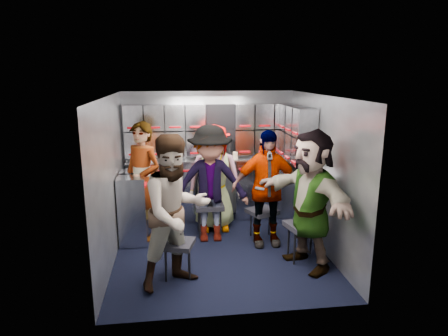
{
  "coord_description": "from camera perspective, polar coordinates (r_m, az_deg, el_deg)",
  "views": [
    {
      "loc": [
        -0.6,
        -5.04,
        2.39
      ],
      "look_at": [
        0.1,
        0.35,
        1.09
      ],
      "focal_mm": 32.0,
      "sensor_mm": 36.0,
      "label": 1
    }
  ],
  "objects": [
    {
      "name": "locker_bank_back",
      "position": [
        6.48,
        -2.02,
        5.49
      ],
      "size": [
        2.68,
        0.28,
        0.82
      ],
      "primitive_type": "cube",
      "color": "#979BA6",
      "rests_on": "wall_back"
    },
    {
      "name": "attendant_arc_c",
      "position": [
        6.12,
        -1.34,
        -1.38
      ],
      "size": [
        0.82,
        0.56,
        1.64
      ],
      "primitive_type": "imported",
      "rotation": [
        0.0,
        0.0,
        -0.04
      ],
      "color": "black",
      "rests_on": "ground"
    },
    {
      "name": "red_latch_strip",
      "position": [
        6.34,
        -1.76,
        -0.3
      ],
      "size": [
        2.6,
        0.02,
        0.03
      ],
      "primitive_type": "cube",
      "color": "#A3060D",
      "rests_on": "cart_bank_back"
    },
    {
      "name": "cart_bank_left",
      "position": [
        5.94,
        -12.76,
        -5.46
      ],
      "size": [
        0.38,
        0.76,
        0.99
      ],
      "primitive_type": "cube",
      "color": "#979BA6",
      "rests_on": "ground"
    },
    {
      "name": "wall_back",
      "position": [
        6.7,
        -2.12,
        1.94
      ],
      "size": [
        2.8,
        0.04,
        2.1
      ],
      "primitive_type": "cube",
      "color": "gray",
      "rests_on": "ground"
    },
    {
      "name": "cup_right",
      "position": [
        6.48,
        1.63,
        1.84
      ],
      "size": [
        0.08,
        0.08,
        0.11
      ],
      "primitive_type": "cylinder",
      "color": "#CAB18E",
      "rests_on": "counter"
    },
    {
      "name": "jump_seat_near_left",
      "position": [
        4.84,
        -6.72,
        -10.96
      ],
      "size": [
        0.46,
        0.45,
        0.45
      ],
      "rotation": [
        0.0,
        0.0,
        -0.28
      ],
      "color": "black",
      "rests_on": "ground"
    },
    {
      "name": "jump_seat_mid_left",
      "position": [
        5.97,
        -2.11,
        -5.62
      ],
      "size": [
        0.42,
        0.4,
        0.49
      ],
      "rotation": [
        0.0,
        0.0,
        -0.01
      ],
      "color": "black",
      "rests_on": "ground"
    },
    {
      "name": "jump_seat_center",
      "position": [
        6.41,
        -1.5,
        -4.36
      ],
      "size": [
        0.5,
        0.48,
        0.48
      ],
      "rotation": [
        0.0,
        0.0,
        -0.27
      ],
      "color": "black",
      "rests_on": "ground"
    },
    {
      "name": "bottle_mid",
      "position": [
        6.42,
        -2.24,
        2.3
      ],
      "size": [
        0.07,
        0.07,
        0.23
      ],
      "primitive_type": "cylinder",
      "color": "white",
      "rests_on": "counter"
    },
    {
      "name": "jump_seat_mid_right",
      "position": [
        5.87,
        5.48,
        -6.39
      ],
      "size": [
        0.49,
        0.48,
        0.45
      ],
      "rotation": [
        0.0,
        0.0,
        0.42
      ],
      "color": "black",
      "rests_on": "ground"
    },
    {
      "name": "attendant_arc_a",
      "position": [
        4.49,
        -6.86,
        -6.28
      ],
      "size": [
        1.06,
        0.99,
        1.75
      ],
      "primitive_type": "imported",
      "rotation": [
        0.0,
        0.0,
        0.49
      ],
      "color": "black",
      "rests_on": "ground"
    },
    {
      "name": "attendant_arc_e",
      "position": [
        5.0,
        12.21,
        -4.46
      ],
      "size": [
        1.06,
        1.7,
        1.75
      ],
      "primitive_type": "imported",
      "rotation": [
        0.0,
        0.0,
        -1.21
      ],
      "color": "black",
      "rests_on": "ground"
    },
    {
      "name": "attendant_standing",
      "position": [
        5.87,
        -11.55,
        -1.9
      ],
      "size": [
        0.75,
        0.71,
        1.72
      ],
      "primitive_type": "imported",
      "rotation": [
        0.0,
        0.0,
        -0.68
      ],
      "color": "black",
      "rests_on": "ground"
    },
    {
      "name": "jump_seat_near_right",
      "position": [
        5.31,
        11.33,
        -8.34
      ],
      "size": [
        0.5,
        0.49,
        0.5
      ],
      "rotation": [
        0.0,
        0.0,
        0.24
      ],
      "color": "black",
      "rests_on": "ground"
    },
    {
      "name": "wall_right",
      "position": [
        5.58,
        13.83,
        -0.79
      ],
      "size": [
        0.04,
        3.0,
        2.1
      ],
      "primitive_type": "cube",
      "color": "gray",
      "rests_on": "ground"
    },
    {
      "name": "cup_left",
      "position": [
        6.43,
        -12.2,
        1.37
      ],
      "size": [
        0.07,
        0.07,
        0.09
      ],
      "primitive_type": "cylinder",
      "color": "#CAB18E",
      "rests_on": "counter"
    },
    {
      "name": "floor",
      "position": [
        5.61,
        -0.56,
        -11.73
      ],
      "size": [
        3.0,
        3.0,
        0.0
      ],
      "primitive_type": "plane",
      "color": "black",
      "rests_on": "ground"
    },
    {
      "name": "right_cabinet",
      "position": [
        6.23,
        10.28,
        -4.41
      ],
      "size": [
        0.28,
        1.2,
        1.0
      ],
      "primitive_type": "cube",
      "color": "#979BA6",
      "rests_on": "ground"
    },
    {
      "name": "coffee_niche",
      "position": [
        6.56,
        -0.5,
        5.42
      ],
      "size": [
        0.46,
        0.16,
        0.84
      ],
      "primitive_type": null,
      "color": "black",
      "rests_on": "wall_back"
    },
    {
      "name": "bottle_left",
      "position": [
        6.41,
        -10.52,
        2.04
      ],
      "size": [
        0.06,
        0.06,
        0.23
      ],
      "primitive_type": "cylinder",
      "color": "white",
      "rests_on": "counter"
    },
    {
      "name": "counter",
      "position": [
        6.5,
        -1.94,
        1.27
      ],
      "size": [
        2.68,
        0.42,
        0.03
      ],
      "primitive_type": "cube",
      "color": "silver",
      "rests_on": "cart_bank_back"
    },
    {
      "name": "ceiling",
      "position": [
        5.08,
        -0.62,
        10.22
      ],
      "size": [
        2.8,
        3.0,
        0.02
      ],
      "primitive_type": "cube",
      "color": "silver",
      "rests_on": "wall_back"
    },
    {
      "name": "attendant_arc_d",
      "position": [
        5.58,
        5.98,
        -2.93
      ],
      "size": [
        0.96,
        0.41,
        1.64
      ],
      "primitive_type": "imported",
      "rotation": [
        0.0,
        0.0,
        -0.01
      ],
      "color": "black",
      "rests_on": "ground"
    },
    {
      "name": "locker_bank_right",
      "position": [
        6.1,
        10.39,
        4.78
      ],
      "size": [
        0.28,
        1.0,
        0.82
      ],
      "primitive_type": "cube",
      "color": "#979BA6",
      "rests_on": "wall_right"
    },
    {
      "name": "cart_bank_back",
      "position": [
        6.63,
        -1.91,
        -3.13
      ],
      "size": [
        2.68,
        0.38,
        0.99
      ],
      "primitive_type": "cube",
      "color": "#979BA6",
      "rests_on": "ground"
    },
    {
      "name": "attendant_arc_b",
      "position": [
        5.68,
        -1.97,
        -2.32
      ],
      "size": [
        1.11,
        0.66,
        1.69
      ],
      "primitive_type": "imported",
      "rotation": [
        0.0,
        0.0,
        -0.03
      ],
      "color": "black",
      "rests_on": "ground"
    },
    {
      "name": "bottle_right",
      "position": [
        6.59,
        6.44,
        2.49
      ],
      "size": [
        0.07,
        0.07,
        0.23
      ],
      "primitive_type": "cylinder",
      "color": "white",
      "rests_on": "counter"
    },
    {
      "name": "wall_left",
      "position": [
        5.27,
        -15.88,
        -1.75
      ],
      "size": [
        0.04,
        3.0,
        2.1
      ],
      "primitive_type": "cube",
      "color": "gray",
      "rests_on": "ground"
    }
  ]
}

